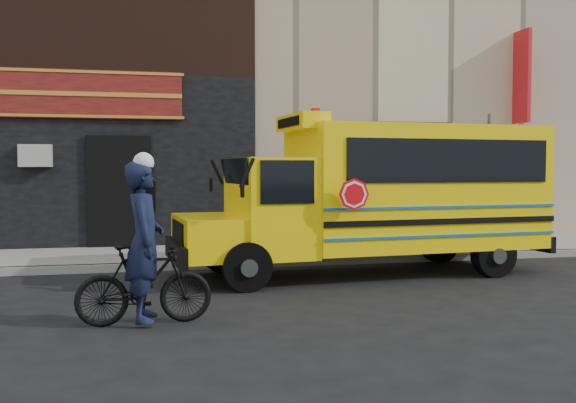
{
  "coord_description": "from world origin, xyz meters",
  "views": [
    {
      "loc": [
        -2.62,
        -9.94,
        1.98
      ],
      "look_at": [
        0.02,
        1.85,
        1.34
      ],
      "focal_mm": 40.0,
      "sensor_mm": 36.0,
      "label": 1
    }
  ],
  "objects_px": {
    "cyclist": "(144,245)",
    "sign_pole": "(489,179)",
    "school_bus": "(382,193)",
    "bicycle": "(144,285)"
  },
  "relations": [
    {
      "from": "cyclist",
      "to": "sign_pole",
      "type": "bearing_deg",
      "value": -55.77
    },
    {
      "from": "cyclist",
      "to": "school_bus",
      "type": "bearing_deg",
      "value": -52.38
    },
    {
      "from": "sign_pole",
      "to": "cyclist",
      "type": "relative_size",
      "value": 1.57
    },
    {
      "from": "sign_pole",
      "to": "bicycle",
      "type": "distance_m",
      "value": 8.76
    },
    {
      "from": "school_bus",
      "to": "sign_pole",
      "type": "relative_size",
      "value": 2.24
    },
    {
      "from": "school_bus",
      "to": "cyclist",
      "type": "xyz_separation_m",
      "value": [
        -4.33,
        -3.02,
        -0.5
      ]
    },
    {
      "from": "sign_pole",
      "to": "bicycle",
      "type": "xyz_separation_m",
      "value": [
        -7.39,
        -4.55,
        -1.23
      ]
    },
    {
      "from": "school_bus",
      "to": "bicycle",
      "type": "height_order",
      "value": "school_bus"
    },
    {
      "from": "cyclist",
      "to": "bicycle",
      "type": "bearing_deg",
      "value": 157.82
    },
    {
      "from": "school_bus",
      "to": "sign_pole",
      "type": "xyz_separation_m",
      "value": [
        3.05,
        1.51,
        0.23
      ]
    }
  ]
}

